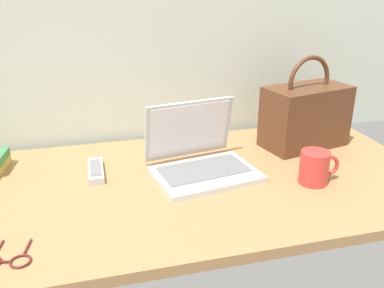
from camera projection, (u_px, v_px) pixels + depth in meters
name	position (u px, v px, depth m)	size (l,w,h in m)	color
desk	(177.00, 186.00, 1.26)	(1.60, 0.76, 0.03)	#A87A4C
laptop	(200.00, 158.00, 1.31)	(0.34, 0.31, 0.22)	silver
coffee_mug	(315.00, 167.00, 1.23)	(0.13, 0.09, 0.10)	red
remote_control_near	(96.00, 171.00, 1.30)	(0.05, 0.16, 0.02)	#B7B7B7
eyeglasses	(6.00, 261.00, 0.90)	(0.12, 0.12, 0.01)	#591E19
handbag	(305.00, 115.00, 1.48)	(0.33, 0.22, 0.33)	#59331E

